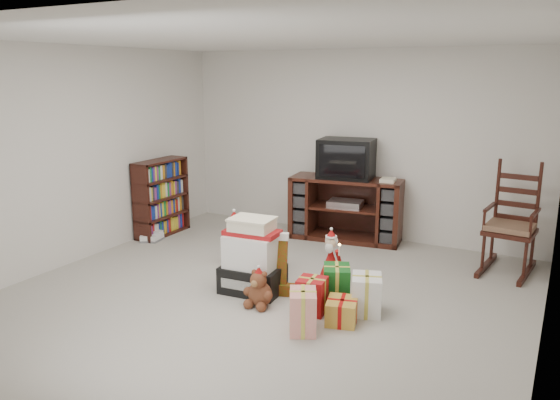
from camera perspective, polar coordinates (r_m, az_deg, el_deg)
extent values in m
cube|color=#A9A49B|center=(5.56, -1.67, -10.08)|extent=(5.00, 5.00, 0.01)
cube|color=white|center=(5.12, -1.87, 16.65)|extent=(5.00, 5.00, 0.01)
cube|color=silver|center=(7.44, 7.96, 5.79)|extent=(5.00, 0.01, 2.50)
cube|color=silver|center=(3.33, -23.84, -4.33)|extent=(5.00, 0.01, 2.50)
cube|color=silver|center=(6.78, -20.44, 4.38)|extent=(0.01, 5.00, 2.50)
cube|color=silver|center=(4.52, 26.86, -0.26)|extent=(0.01, 5.00, 2.50)
cube|color=#411712|center=(7.33, 6.89, -0.92)|extent=(1.52, 0.71, 0.84)
cube|color=silver|center=(7.28, 6.82, -0.37)|extent=(0.48, 0.37, 0.08)
cube|color=#39170F|center=(7.65, -12.30, 0.26)|extent=(0.28, 0.85, 1.04)
cube|color=#39170F|center=(6.58, 22.87, -3.08)|extent=(0.56, 0.55, 0.05)
cube|color=#8C624C|center=(6.56, 22.92, -2.59)|extent=(0.52, 0.50, 0.06)
cube|color=#39170F|center=(6.70, 23.40, 0.91)|extent=(0.44, 0.10, 0.79)
cube|color=#39170F|center=(6.71, 22.54, -6.66)|extent=(0.60, 0.90, 0.06)
cube|color=black|center=(5.64, -2.87, -8.20)|extent=(0.64, 0.48, 0.27)
cube|color=white|center=(5.53, -2.90, -5.29)|extent=(0.53, 0.43, 0.33)
cube|color=#A41215|center=(5.48, -2.92, -3.40)|extent=(0.57, 0.33, 0.05)
cube|color=#F3E8C7|center=(5.46, -2.93, -2.62)|extent=(0.43, 0.34, 0.11)
cube|color=maroon|center=(6.16, -1.61, -5.39)|extent=(0.38, 0.27, 0.46)
cube|color=black|center=(6.15, -1.25, -2.64)|extent=(0.18, 0.08, 0.03)
ellipsoid|color=brown|center=(5.30, -2.10, -9.79)|extent=(0.24, 0.20, 0.25)
sphere|color=brown|center=(5.22, -2.28, -8.38)|extent=(0.16, 0.16, 0.16)
cone|color=maroon|center=(5.92, 5.31, -6.61)|extent=(0.27, 0.27, 0.38)
sphere|color=beige|center=(5.84, 5.36, -4.41)|extent=(0.13, 0.13, 0.13)
cone|color=maroon|center=(5.82, 5.38, -3.47)|extent=(0.11, 0.11, 0.10)
cylinder|color=silver|center=(5.71, 6.22, -5.25)|extent=(0.02, 0.02, 0.11)
cone|color=maroon|center=(6.37, -4.75, -4.91)|extent=(0.30, 0.30, 0.43)
sphere|color=beige|center=(6.30, -4.80, -2.58)|extent=(0.15, 0.15, 0.15)
cone|color=maroon|center=(6.27, -4.81, -1.58)|extent=(0.13, 0.13, 0.11)
cylinder|color=silver|center=(6.13, -4.16, -3.42)|extent=(0.02, 0.02, 0.13)
cube|color=white|center=(7.54, -13.82, -3.75)|extent=(0.23, 0.26, 0.09)
cube|color=white|center=(7.44, -12.91, -3.93)|extent=(0.14, 0.26, 0.09)
cube|color=#A41215|center=(5.24, 3.36, -9.80)|extent=(0.29, 0.29, 0.29)
cube|color=#1C7123|center=(5.40, 6.80, -9.17)|extent=(0.29, 0.29, 0.29)
cube|color=gold|center=(5.00, 5.49, -11.03)|extent=(0.29, 0.29, 0.29)
cube|color=white|center=(4.94, 0.81, -11.26)|extent=(0.29, 0.29, 0.29)
cube|color=white|center=(5.12, 8.82, -10.53)|extent=(0.29, 0.29, 0.29)
cube|color=black|center=(7.20, 6.95, 4.32)|extent=(0.76, 0.58, 0.51)
cube|color=black|center=(6.97, 6.19, 4.05)|extent=(0.59, 0.10, 0.41)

